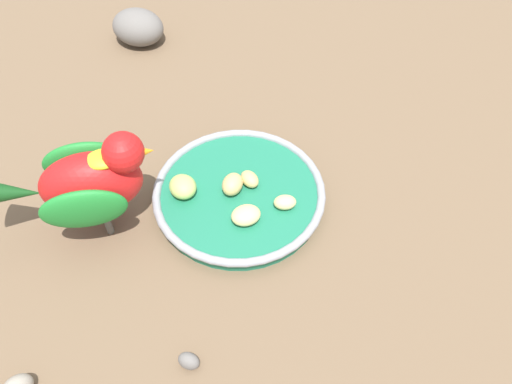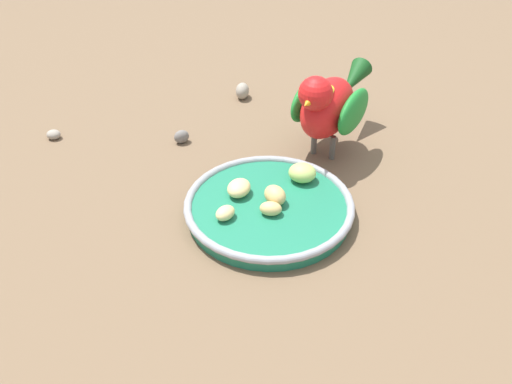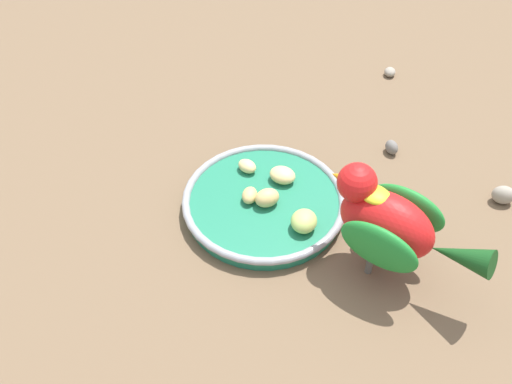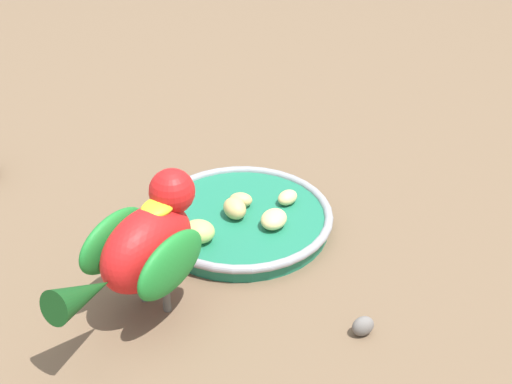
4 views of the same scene
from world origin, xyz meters
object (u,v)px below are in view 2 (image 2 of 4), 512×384
(apple_piece_3, at_px, (239,188))
(parrot, at_px, (329,104))
(feeding_bowl, at_px, (269,208))
(apple_piece_1, at_px, (272,210))
(apple_piece_0, at_px, (275,195))
(pebble_0, at_px, (54,134))
(pebble_1, at_px, (242,91))
(apple_piece_4, at_px, (225,213))
(apple_piece_2, at_px, (302,173))
(pebble_2, at_px, (182,137))

(apple_piece_3, xyz_separation_m, parrot, (-0.07, 0.16, 0.05))
(feeding_bowl, bearing_deg, apple_piece_1, -13.34)
(apple_piece_3, bearing_deg, apple_piece_1, 22.76)
(apple_piece_0, height_order, apple_piece_3, apple_piece_0)
(apple_piece_1, bearing_deg, pebble_0, -143.09)
(parrot, bearing_deg, pebble_0, -65.14)
(apple_piece_3, relative_size, pebble_0, 1.71)
(apple_piece_3, height_order, pebble_1, apple_piece_3)
(apple_piece_1, distance_m, apple_piece_4, 0.06)
(apple_piece_4, distance_m, pebble_1, 0.34)
(apple_piece_3, distance_m, parrot, 0.18)
(pebble_0, bearing_deg, apple_piece_0, 40.63)
(apple_piece_1, relative_size, pebble_1, 0.91)
(apple_piece_2, distance_m, apple_piece_4, 0.12)
(pebble_0, bearing_deg, apple_piece_2, 49.49)
(pebble_2, bearing_deg, apple_piece_2, 34.05)
(apple_piece_2, bearing_deg, apple_piece_3, -90.07)
(apple_piece_2, height_order, pebble_1, apple_piece_2)
(apple_piece_0, xyz_separation_m, apple_piece_1, (0.02, -0.01, -0.00))
(apple_piece_1, height_order, pebble_0, apple_piece_1)
(parrot, bearing_deg, apple_piece_1, 4.55)
(apple_piece_2, distance_m, parrot, 0.11)
(feeding_bowl, xyz_separation_m, apple_piece_0, (-0.00, 0.01, 0.02))
(apple_piece_4, bearing_deg, apple_piece_1, 74.68)
(apple_piece_0, xyz_separation_m, pebble_0, (-0.28, -0.24, -0.02))
(apple_piece_0, xyz_separation_m, apple_piece_2, (-0.03, 0.05, 0.00))
(apple_piece_2, relative_size, pebble_2, 1.59)
(pebble_2, bearing_deg, apple_piece_0, 17.87)
(apple_piece_1, relative_size, apple_piece_3, 0.77)
(apple_piece_2, xyz_separation_m, pebble_2, (-0.17, -0.12, -0.02))
(pebble_0, bearing_deg, apple_piece_4, 31.08)
(apple_piece_1, relative_size, pebble_2, 1.20)
(apple_piece_3, distance_m, pebble_1, 0.29)
(apple_piece_4, bearing_deg, apple_piece_2, 108.53)
(pebble_1, distance_m, pebble_2, 0.16)
(apple_piece_3, bearing_deg, feeding_bowl, 40.09)
(apple_piece_1, distance_m, pebble_2, 0.23)
(apple_piece_0, distance_m, apple_piece_2, 0.06)
(feeding_bowl, bearing_deg, pebble_2, -164.32)
(parrot, xyz_separation_m, pebble_0, (-0.18, -0.36, -0.07))
(apple_piece_0, relative_size, pebble_0, 1.56)
(apple_piece_0, bearing_deg, apple_piece_1, -30.42)
(apple_piece_3, xyz_separation_m, pebble_2, (-0.17, -0.03, -0.02))
(apple_piece_4, height_order, pebble_1, apple_piece_4)
(apple_piece_1, height_order, parrot, parrot)
(apple_piece_1, distance_m, apple_piece_3, 0.06)
(apple_piece_1, relative_size, apple_piece_4, 1.01)
(feeding_bowl, bearing_deg, apple_piece_3, -139.91)
(feeding_bowl, bearing_deg, pebble_0, -140.46)
(parrot, bearing_deg, apple_piece_0, 2.02)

